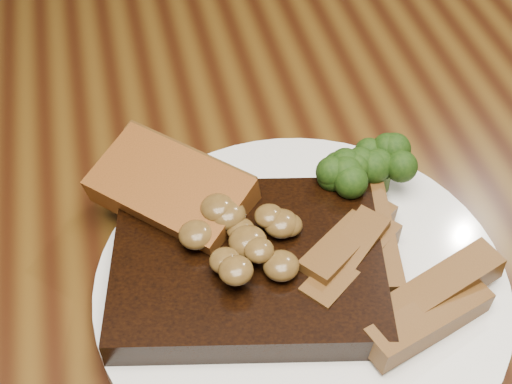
# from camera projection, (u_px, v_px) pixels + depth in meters

# --- Properties ---
(dining_table) EXTENTS (1.60, 0.90, 0.75)m
(dining_table) POSITION_uv_depth(u_px,v_px,m) (243.00, 302.00, 0.61)
(dining_table) COLOR #462D0E
(dining_table) RESTS_ON ground
(chair_far) EXTENTS (0.51, 0.51, 0.95)m
(chair_far) POSITION_uv_depth(u_px,v_px,m) (152.00, 35.00, 1.10)
(chair_far) COLOR black
(chair_far) RESTS_ON ground
(plate) EXTENTS (0.33, 0.33, 0.01)m
(plate) POSITION_uv_depth(u_px,v_px,m) (301.00, 288.00, 0.50)
(plate) COLOR white
(plate) RESTS_ON dining_table
(steak) EXTENTS (0.20, 0.17, 0.03)m
(steak) POSITION_uv_depth(u_px,v_px,m) (248.00, 266.00, 0.48)
(steak) COLOR black
(steak) RESTS_ON plate
(steak_bone) EXTENTS (0.14, 0.04, 0.02)m
(steak_bone) POSITION_uv_depth(u_px,v_px,m) (269.00, 348.00, 0.45)
(steak_bone) COLOR beige
(steak_bone) RESTS_ON plate
(mushroom_pile) EXTENTS (0.07, 0.07, 0.03)m
(mushroom_pile) POSITION_uv_depth(u_px,v_px,m) (247.00, 240.00, 0.46)
(mushroom_pile) COLOR brown
(mushroom_pile) RESTS_ON steak
(garlic_bread) EXTENTS (0.12, 0.12, 0.02)m
(garlic_bread) POSITION_uv_depth(u_px,v_px,m) (173.00, 209.00, 0.52)
(garlic_bread) COLOR brown
(garlic_bread) RESTS_ON plate
(potato_wedges) EXTENTS (0.12, 0.12, 0.02)m
(potato_wedges) POSITION_uv_depth(u_px,v_px,m) (394.00, 254.00, 0.49)
(potato_wedges) COLOR brown
(potato_wedges) RESTS_ON plate
(broccoli_cluster) EXTENTS (0.07, 0.07, 0.04)m
(broccoli_cluster) POSITION_uv_depth(u_px,v_px,m) (358.00, 183.00, 0.53)
(broccoli_cluster) COLOR #233C0D
(broccoli_cluster) RESTS_ON plate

